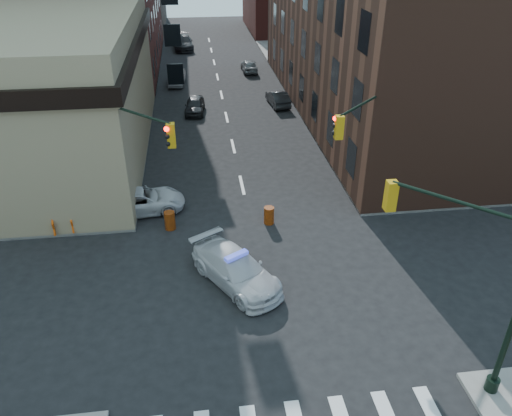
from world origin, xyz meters
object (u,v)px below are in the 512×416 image
object	(u,v)px
barricade_nw_a	(111,208)
barrel_road	(269,215)
parked_car_wnear	(195,105)
parked_car_wfar	(177,78)
pickup	(141,201)
parked_car_enear	(278,98)
pedestrian_a	(118,185)
barrel_bank	(170,220)
pedestrian_b	(66,212)
police_car	(236,269)

from	to	relation	value
barricade_nw_a	barrel_road	bearing A→B (deg)	-15.52
parked_car_wnear	parked_car_wfar	bearing A→B (deg)	105.74
parked_car_wnear	barrel_road	bearing A→B (deg)	-73.62
parked_car_wfar	barricade_nw_a	xyz separation A→B (m)	(-3.30, -24.74, -0.11)
pickup	barricade_nw_a	size ratio (longest dim) A/B	4.51
parked_car_wfar	barrel_road	distance (m)	26.91
parked_car_enear	pedestrian_a	bearing A→B (deg)	47.88
pedestrian_a	barrel_road	xyz separation A→B (m)	(8.01, -3.20, -0.68)
pickup	pedestrian_a	size ratio (longest dim) A/B	2.37
parked_car_wfar	barrel_bank	bearing A→B (deg)	-85.67
pedestrian_b	barrel_road	xyz separation A→B (m)	(10.33, -0.53, -0.68)
parked_car_wnear	barrel_bank	size ratio (longest dim) A/B	3.82
pedestrian_b	barricade_nw_a	xyz separation A→B (m)	(2.03, 1.18, -0.61)
pedestrian_b	barrel_bank	size ratio (longest dim) A/B	2.04
parked_car_enear	pickup	bearing A→B (deg)	52.65
parked_car_wnear	police_car	bearing A→B (deg)	-81.32
parked_car_wfar	barrel_road	size ratio (longest dim) A/B	4.18
pedestrian_b	pickup	bearing A→B (deg)	11.09
barrel_bank	parked_car_wfar	bearing A→B (deg)	89.62
parked_car_wfar	barricade_nw_a	distance (m)	24.96
parked_car_enear	barrel_road	xyz separation A→B (m)	(-3.67, -18.95, -0.16)
parked_car_wnear	parked_car_wfar	xyz separation A→B (m)	(-1.53, 8.46, 0.01)
parked_car_wfar	parked_car_enear	size ratio (longest dim) A/B	1.03
pickup	barrel_bank	distance (m)	2.55
parked_car_wfar	barrel_road	xyz separation A→B (m)	(5.00, -26.44, -0.18)
police_car	parked_car_wfar	bearing A→B (deg)	64.22
parked_car_wnear	parked_car_wfar	size ratio (longest dim) A/B	0.95
barricade_nw_a	parked_car_wfar	bearing A→B (deg)	78.48
pedestrian_a	barrel_bank	size ratio (longest dim) A/B	2.04
barrel_road	parked_car_enear	bearing A→B (deg)	79.05
pedestrian_a	barrel_road	bearing A→B (deg)	3.21
parked_car_wnear	parked_car_enear	size ratio (longest dim) A/B	0.98
pickup	police_car	bearing A→B (deg)	-153.49
pedestrian_b	barrel_road	distance (m)	10.36
police_car	parked_car_wfar	world-z (taller)	police_car
police_car	barrel_bank	distance (m)	5.72
police_car	pickup	world-z (taller)	police_car
police_car	barricade_nw_a	bearing A→B (deg)	102.49
parked_car_wfar	barrel_bank	xyz separation A→B (m)	(-0.17, -26.31, -0.16)
police_car	parked_car_enear	distance (m)	24.42
police_car	pedestrian_b	xyz separation A→B (m)	(-8.14, 5.28, 0.43)
parked_car_wnear	pickup	bearing A→B (deg)	-96.28
pedestrian_a	barricade_nw_a	xyz separation A→B (m)	(-0.28, -1.50, -0.61)
parked_car_enear	barrel_bank	bearing A→B (deg)	59.28
barrel_bank	pedestrian_b	bearing A→B (deg)	175.57
police_car	parked_car_wnear	bearing A→B (deg)	62.29
parked_car_wnear	barrel_bank	world-z (taller)	parked_car_wnear
police_car	pedestrian_a	world-z (taller)	pedestrian_a
parked_car_enear	barrel_road	world-z (taller)	parked_car_enear
pedestrian_a	barricade_nw_a	bearing A→B (deg)	-75.80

